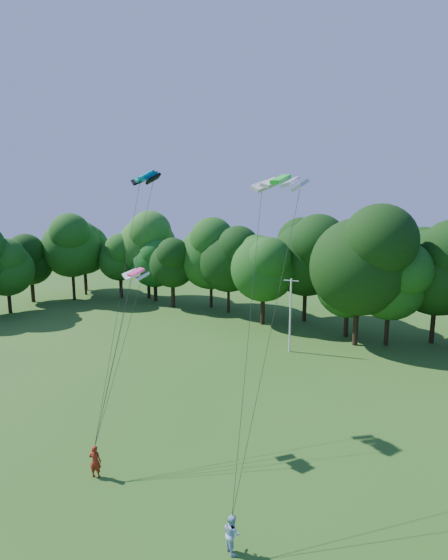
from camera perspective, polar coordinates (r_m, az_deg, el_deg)
The scene contains 8 objects.
utility_pole at distance 41.87m, azimuth 8.65°, elevation -4.45°, with size 1.40×0.41×7.10m.
kite_flyer_left at distance 25.38m, azimuth -16.47°, elevation -21.76°, with size 0.64×0.42×1.75m, color maroon.
kite_flyer_right at distance 20.56m, azimuth 1.03°, elevation -30.16°, with size 0.79×0.62×1.63m, color #ACCCEE.
kite_teal at distance 28.71m, azimuth -10.13°, elevation 13.39°, with size 2.59×1.73×0.63m.
kite_green at distance 23.32m, azimuth 7.40°, elevation 12.94°, with size 2.89×1.37×0.54m.
kite_pink at distance 25.55m, azimuth -11.43°, elevation 1.01°, with size 2.04×1.36×0.45m.
tree_back_west at distance 63.30m, azimuth -9.07°, elevation 3.41°, with size 7.60×7.60×11.05m.
tree_back_center at distance 44.30m, azimuth 17.32°, elevation 3.73°, with size 10.52×10.52×15.31m.
Camera 1 is at (14.00, -8.51, 14.09)m, focal length 28.00 mm.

